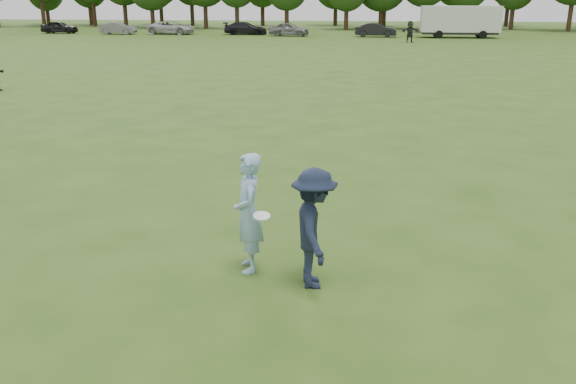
% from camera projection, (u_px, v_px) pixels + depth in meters
% --- Properties ---
extents(ground, '(200.00, 200.00, 0.00)m').
position_uv_depth(ground, '(307.00, 282.00, 9.56)').
color(ground, '#2C4914').
rests_on(ground, ground).
extents(thrower, '(0.64, 0.81, 1.95)m').
position_uv_depth(thrower, '(248.00, 213.00, 9.72)').
color(thrower, '#88B3D3').
rests_on(thrower, ground).
extents(defender, '(0.91, 1.32, 1.87)m').
position_uv_depth(defender, '(314.00, 228.00, 9.19)').
color(defender, '#172033').
rests_on(defender, ground).
extents(player_far_d, '(1.93, 1.02, 1.98)m').
position_uv_depth(player_far_d, '(410.00, 32.00, 57.04)').
color(player_far_d, '#252525').
rests_on(player_far_d, ground).
extents(car_a, '(4.19, 1.88, 1.40)m').
position_uv_depth(car_a, '(59.00, 27.00, 70.64)').
color(car_a, black).
rests_on(car_a, ground).
extents(car_b, '(4.07, 1.53, 1.33)m').
position_uv_depth(car_b, '(118.00, 28.00, 68.89)').
color(car_b, slate).
rests_on(car_b, ground).
extents(car_c, '(5.54, 3.07, 1.47)m').
position_uv_depth(car_c, '(172.00, 28.00, 69.07)').
color(car_c, '#B0B1B6').
rests_on(car_c, ground).
extents(car_d, '(4.92, 2.27, 1.39)m').
position_uv_depth(car_d, '(246.00, 28.00, 68.27)').
color(car_d, black).
rests_on(car_d, ground).
extents(car_e, '(4.49, 2.24, 1.47)m').
position_uv_depth(car_e, '(289.00, 29.00, 65.99)').
color(car_e, slate).
rests_on(car_e, ground).
extents(car_f, '(4.42, 1.70, 1.44)m').
position_uv_depth(car_f, '(376.00, 30.00, 64.60)').
color(car_f, black).
rests_on(car_f, ground).
extents(disc_in_play, '(0.28, 0.28, 0.09)m').
position_uv_depth(disc_in_play, '(262.00, 216.00, 9.39)').
color(disc_in_play, white).
rests_on(disc_in_play, ground).
extents(cargo_trailer, '(9.00, 2.75, 3.20)m').
position_uv_depth(cargo_trailer, '(460.00, 20.00, 63.10)').
color(cargo_trailer, silver).
rests_on(cargo_trailer, ground).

